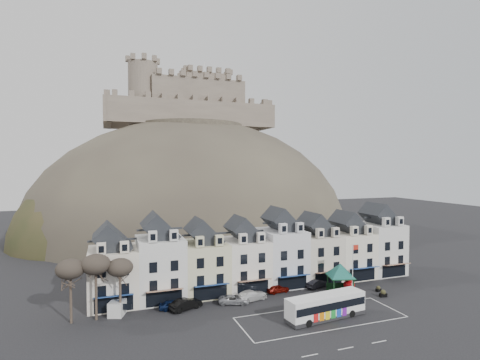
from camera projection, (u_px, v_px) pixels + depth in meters
name	position (u px, v px, depth m)	size (l,w,h in m)	color
ground	(313.00, 323.00, 47.68)	(300.00, 300.00, 0.00)	black
coach_bay_markings	(321.00, 317.00, 49.54)	(22.00, 7.50, 0.01)	silver
townhouse_terrace	(264.00, 254.00, 62.54)	(54.40, 9.35, 11.80)	#F0E4D0
castle_hill	(197.00, 232.00, 112.92)	(100.00, 76.00, 68.00)	#3A332D
castle	(189.00, 102.00, 117.70)	(50.20, 22.20, 22.00)	#6A5D50
tree_left_far	(70.00, 270.00, 47.46)	(3.61, 3.61, 8.24)	#382D23
tree_left_mid	(96.00, 265.00, 48.47)	(3.78, 3.78, 8.64)	#382D23
tree_left_near	(120.00, 268.00, 49.51)	(3.43, 3.43, 7.84)	#382D23
bus	(326.00, 305.00, 49.14)	(11.51, 3.82, 3.19)	#262628
bus_shelter	(340.00, 270.00, 58.52)	(7.29, 7.29, 4.80)	black
red_buoy	(349.00, 286.00, 58.88)	(1.80, 1.80, 2.19)	black
flagpole	(353.00, 267.00, 57.12)	(1.18, 0.26, 8.22)	silver
white_van	(119.00, 306.00, 51.11)	(3.23, 4.62, 1.94)	silver
planter_west	(378.00, 289.00, 59.74)	(0.97, 0.63, 0.91)	black
planter_east	(383.00, 293.00, 57.27)	(1.17, 0.77, 1.11)	black
car_navy	(173.00, 305.00, 52.27)	(1.56, 3.88, 1.32)	#0C193D
car_black	(186.00, 304.00, 52.18)	(1.65, 4.72, 1.56)	black
car_silver	(234.00, 300.00, 54.42)	(2.04, 4.35, 1.23)	#999BA0
car_white	(251.00, 295.00, 55.77)	(2.13, 5.25, 1.52)	white
car_maroon	(278.00, 289.00, 59.21)	(1.52, 3.77, 1.28)	#5C0A05
car_charcoal	(317.00, 283.00, 61.67)	(1.50, 4.31, 1.42)	black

